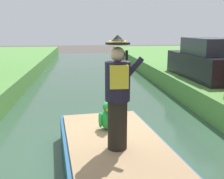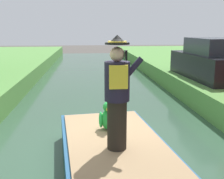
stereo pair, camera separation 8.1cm
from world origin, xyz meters
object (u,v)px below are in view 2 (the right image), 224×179
(person_pirate, at_px, (117,94))
(parked_car_dark, at_px, (211,61))
(parrot_plush, at_px, (108,117))
(boat, at_px, (118,164))

(person_pirate, xyz_separation_m, parked_car_dark, (4.20, 5.70, -0.19))
(parked_car_dark, bearing_deg, person_pirate, -126.41)
(parrot_plush, bearing_deg, boat, -82.75)
(parrot_plush, bearing_deg, person_pirate, -84.93)
(parrot_plush, bearing_deg, parked_car_dark, 48.34)
(boat, relative_size, parked_car_dark, 1.08)
(person_pirate, relative_size, parked_car_dark, 0.46)
(boat, distance_m, parrot_plush, 1.01)
(person_pirate, distance_m, parrot_plush, 1.12)
(person_pirate, distance_m, parked_car_dark, 7.08)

